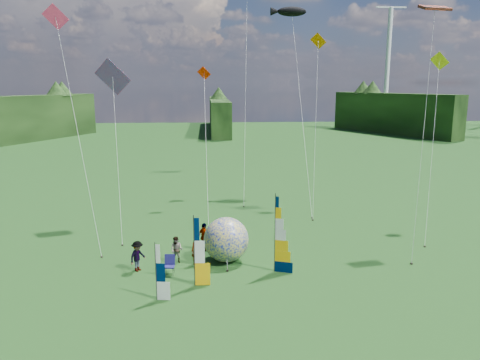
{
  "coord_description": "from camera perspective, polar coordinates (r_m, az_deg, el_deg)",
  "views": [
    {
      "loc": [
        -2.83,
        -21.9,
        10.91
      ],
      "look_at": [
        -1.0,
        4.0,
        5.5
      ],
      "focal_mm": 35.0,
      "sensor_mm": 36.0,
      "label": 1
    }
  ],
  "objects": [
    {
      "name": "turbine_right",
      "position": [
        132.87,
        17.53,
        13.0
      ],
      "size": [
        8.0,
        1.2,
        30.0
      ],
      "primitive_type": null,
      "color": "silver",
      "rests_on": "ground"
    },
    {
      "name": "spectator_b",
      "position": [
        29.35,
        -7.75,
        -8.43
      ],
      "size": [
        0.9,
        0.66,
        1.66
      ],
      "primitive_type": "imported",
      "rotation": [
        0.0,
        0.0,
        -0.37
      ],
      "color": "#66594C",
      "rests_on": "ground"
    },
    {
      "name": "camp_chair",
      "position": [
        27.79,
        -8.62,
        -10.21
      ],
      "size": [
        0.7,
        0.7,
        1.14
      ],
      "primitive_type": null,
      "rotation": [
        0.0,
        0.0,
        -0.07
      ],
      "color": "#17164E",
      "rests_on": "ground"
    },
    {
      "name": "treeline_ring",
      "position": [
        23.13,
        3.18,
        -5.63
      ],
      "size": [
        210.0,
        210.0,
        8.0
      ],
      "primitive_type": null,
      "color": "#345B20",
      "rests_on": "ground"
    },
    {
      "name": "spectator_a",
      "position": [
        28.84,
        -5.29,
        -8.57
      ],
      "size": [
        0.69,
        0.47,
        1.82
      ],
      "primitive_type": "imported",
      "rotation": [
        0.0,
        0.0,
        0.06
      ],
      "color": "#66594C",
      "rests_on": "ground"
    },
    {
      "name": "small_kite_pink",
      "position": [
        32.03,
        -19.2,
        6.39
      ],
      "size": [
        7.04,
        8.04,
        16.54
      ],
      "primitive_type": null,
      "rotation": [
        0.0,
        0.0,
        0.19
      ],
      "color": "#D93059",
      "rests_on": "ground"
    },
    {
      "name": "side_banner_far",
      "position": [
        24.5,
        -10.21,
        -11.03
      ],
      "size": [
        0.9,
        0.23,
        2.99
      ],
      "primitive_type": null,
      "rotation": [
        0.0,
        0.0,
        -0.15
      ],
      "color": "white",
      "rests_on": "ground"
    },
    {
      "name": "small_kite_orange",
      "position": [
        40.77,
        9.23,
        7.41
      ],
      "size": [
        6.53,
        10.74,
        15.83
      ],
      "primitive_type": null,
      "rotation": [
        0.0,
        0.0,
        -0.25
      ],
      "color": "#FF7C00",
      "rests_on": "ground"
    },
    {
      "name": "spectator_c",
      "position": [
        28.48,
        -12.37,
        -9.05
      ],
      "size": [
        1.02,
        1.23,
        1.84
      ],
      "primitive_type": "imported",
      "rotation": [
        0.0,
        0.0,
        0.99
      ],
      "color": "#66594C",
      "rests_on": "ground"
    },
    {
      "name": "spectator_d",
      "position": [
        31.09,
        -4.38,
        -6.95
      ],
      "size": [
        1.03,
        1.16,
        1.9
      ],
      "primitive_type": "imported",
      "rotation": [
        0.0,
        0.0,
        2.21
      ],
      "color": "#66594C",
      "rests_on": "ground"
    },
    {
      "name": "small_kite_red",
      "position": [
        38.43,
        -4.16,
        4.98
      ],
      "size": [
        3.19,
        12.02,
        12.77
      ],
      "primitive_type": null,
      "rotation": [
        0.0,
        0.0,
        -0.08
      ],
      "color": "red",
      "rests_on": "ground"
    },
    {
      "name": "feather_banner_main",
      "position": [
        27.36,
        4.28,
        -6.65
      ],
      "size": [
        1.2,
        0.51,
        4.56
      ],
      "primitive_type": null,
      "rotation": [
        0.0,
        0.0,
        -0.34
      ],
      "color": "#00143D",
      "rests_on": "ground"
    },
    {
      "name": "kite_whale",
      "position": [
        43.46,
        7.46,
        10.17
      ],
      "size": [
        5.17,
        15.87,
        19.53
      ],
      "primitive_type": null,
      "rotation": [
        0.0,
        0.0,
        0.11
      ],
      "color": "black",
      "rests_on": "ground"
    },
    {
      "name": "bol_inflatable",
      "position": [
        29.17,
        -1.7,
        -7.27
      ],
      "size": [
        3.32,
        3.32,
        2.79
      ],
      "primitive_type": "sphere",
      "rotation": [
        0.0,
        0.0,
        0.22
      ],
      "color": "#00149F",
      "rests_on": "ground"
    },
    {
      "name": "kite_rainbow_delta",
      "position": [
        35.14,
        -14.84,
        4.78
      ],
      "size": [
        8.1,
        12.57,
        13.75
      ],
      "primitive_type": null,
      "rotation": [
        0.0,
        0.0,
        -0.18
      ],
      "color": "red",
      "rests_on": "ground"
    },
    {
      "name": "small_kite_green",
      "position": [
        45.3,
        0.69,
        11.39
      ],
      "size": [
        7.31,
        12.63,
        21.21
      ],
      "primitive_type": null,
      "rotation": [
        0.0,
        0.0,
        -0.33
      ],
      "color": "#229E14",
      "rests_on": "ground"
    },
    {
      "name": "side_banner_left",
      "position": [
        25.7,
        -5.6,
        -8.74
      ],
      "size": [
        1.07,
        0.14,
        3.86
      ],
      "primitive_type": null,
      "rotation": [
        0.0,
        0.0,
        -0.04
      ],
      "color": "#FFB308",
      "rests_on": "ground"
    },
    {
      "name": "small_kite_yellow",
      "position": [
        36.66,
        22.49,
        4.55
      ],
      "size": [
        8.52,
        10.68,
        13.74
      ],
      "primitive_type": null,
      "rotation": [
        0.0,
        0.0,
        -0.34
      ],
      "color": "yellow",
      "rests_on": "ground"
    },
    {
      "name": "kite_parafoil",
      "position": [
        32.29,
        21.63,
        7.48
      ],
      "size": [
        7.24,
        10.04,
        17.91
      ],
      "primitive_type": null,
      "rotation": [
        0.0,
        0.0,
        0.01
      ],
      "color": "#AC311D",
      "rests_on": "ground"
    },
    {
      "name": "ground",
      "position": [
        24.63,
        3.08,
        -14.54
      ],
      "size": [
        220.0,
        220.0,
        0.0
      ],
      "primitive_type": "plane",
      "color": "#315E26",
      "rests_on": "ground"
    }
  ]
}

